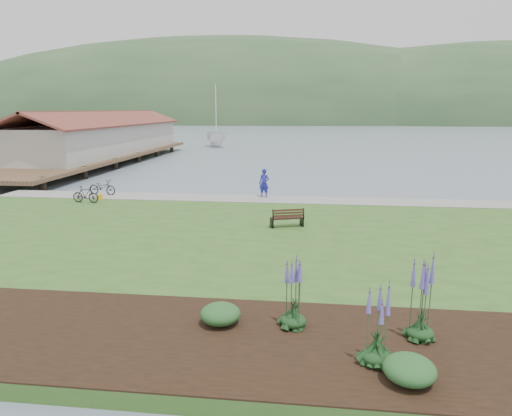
# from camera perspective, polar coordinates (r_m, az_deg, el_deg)

# --- Properties ---
(ground) EXTENTS (600.00, 600.00, 0.00)m
(ground) POSITION_cam_1_polar(r_m,az_deg,el_deg) (20.14, 1.20, -3.86)
(ground) COLOR slate
(ground) RESTS_ON ground
(lawn) EXTENTS (34.00, 20.00, 0.40)m
(lawn) POSITION_cam_1_polar(r_m,az_deg,el_deg) (18.18, 0.58, -5.00)
(lawn) COLOR #2F571E
(lawn) RESTS_ON ground
(shoreline_path) EXTENTS (34.00, 2.20, 0.03)m
(shoreline_path) POSITION_cam_1_polar(r_m,az_deg,el_deg) (26.73, 2.65, 1.08)
(shoreline_path) COLOR gray
(shoreline_path) RESTS_ON lawn
(garden_bed) EXTENTS (24.00, 4.40, 0.04)m
(garden_bed) POSITION_cam_1_polar(r_m,az_deg,el_deg) (10.84, 12.46, -16.56)
(garden_bed) COLOR black
(garden_bed) RESTS_ON lawn
(far_hillside) EXTENTS (580.00, 80.00, 38.00)m
(far_hillside) POSITION_cam_1_polar(r_m,az_deg,el_deg) (190.21, 12.45, 10.31)
(far_hillside) COLOR #2D4D2B
(far_hillside) RESTS_ON ground
(pier_pavilion) EXTENTS (8.00, 36.00, 5.40)m
(pier_pavilion) POSITION_cam_1_polar(r_m,az_deg,el_deg) (51.72, -18.45, 8.38)
(pier_pavilion) COLOR #4C3826
(pier_pavilion) RESTS_ON ground
(park_bench) EXTENTS (1.55, 1.00, 0.90)m
(park_bench) POSITION_cam_1_polar(r_m,az_deg,el_deg) (20.47, 3.95, -1.18)
(park_bench) COLOR black
(park_bench) RESTS_ON lawn
(person) EXTENTS (0.85, 0.69, 2.02)m
(person) POSITION_cam_1_polar(r_m,az_deg,el_deg) (27.22, 1.02, 3.43)
(person) COLOR #212397
(person) RESTS_ON lawn
(bicycle_a) EXTENTS (0.94, 1.90, 0.95)m
(bicycle_a) POSITION_cam_1_polar(r_m,az_deg,el_deg) (29.74, -18.67, 2.49)
(bicycle_a) COLOR black
(bicycle_a) RESTS_ON lawn
(bicycle_b) EXTENTS (0.55, 1.58, 0.93)m
(bicycle_b) POSITION_cam_1_polar(r_m,az_deg,el_deg) (27.49, -20.54, 1.58)
(bicycle_b) COLOR black
(bicycle_b) RESTS_ON lawn
(sailboat) EXTENTS (15.00, 15.08, 28.97)m
(sailboat) POSITION_cam_1_polar(r_m,az_deg,el_deg) (69.62, -4.95, 7.62)
(sailboat) COLOR silver
(sailboat) RESTS_ON ground
(pannier) EXTENTS (0.28, 0.35, 0.32)m
(pannier) POSITION_cam_1_polar(r_m,az_deg,el_deg) (28.12, -18.96, 1.28)
(pannier) COLOR #F7AC1D
(pannier) RESTS_ON lawn
(echium_0) EXTENTS (0.62, 0.62, 1.88)m
(echium_0) POSITION_cam_1_polar(r_m,az_deg,el_deg) (9.94, 14.94, -14.50)
(echium_0) COLOR #123215
(echium_0) RESTS_ON garden_bed
(echium_1) EXTENTS (0.62, 0.62, 2.29)m
(echium_1) POSITION_cam_1_polar(r_m,az_deg,el_deg) (11.10, 20.14, -10.56)
(echium_1) COLOR #123215
(echium_1) RESTS_ON garden_bed
(echium_4) EXTENTS (0.62, 0.62, 2.07)m
(echium_4) POSITION_cam_1_polar(r_m,az_deg,el_deg) (11.07, 4.78, -10.48)
(echium_4) COLOR #123215
(echium_4) RESTS_ON garden_bed
(shrub_0) EXTENTS (0.99, 0.99, 0.49)m
(shrub_0) POSITION_cam_1_polar(r_m,az_deg,el_deg) (11.49, -4.47, -13.06)
(shrub_0) COLOR #1E4C21
(shrub_0) RESTS_ON garden_bed
(shrub_1) EXTENTS (1.02, 1.02, 0.51)m
(shrub_1) POSITION_cam_1_polar(r_m,az_deg,el_deg) (9.76, 18.64, -18.58)
(shrub_1) COLOR #1E4C21
(shrub_1) RESTS_ON garden_bed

